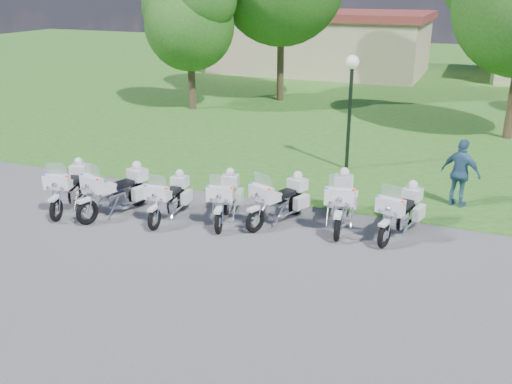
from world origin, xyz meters
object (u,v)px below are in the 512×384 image
at_px(motorcycle_3, 226,197).
at_px(lamp_post, 351,84).
at_px(motorcycle_0, 70,186).
at_px(motorcycle_5, 341,200).
at_px(bystander_c, 461,173).
at_px(motorcycle_4, 280,199).
at_px(motorcycle_6, 401,211).
at_px(motorcycle_1, 117,190).
at_px(motorcycle_2, 170,197).

relative_size(motorcycle_3, lamp_post, 0.57).
relative_size(motorcycle_0, motorcycle_3, 1.03).
height_order(motorcycle_5, bystander_c, bystander_c).
bearing_deg(motorcycle_4, motorcycle_6, -151.47).
bearing_deg(motorcycle_3, motorcycle_6, 175.74).
bearing_deg(motorcycle_1, motorcycle_0, 23.02).
relative_size(motorcycle_5, motorcycle_6, 1.08).
bearing_deg(motorcycle_5, motorcycle_4, 5.35).
height_order(motorcycle_1, motorcycle_4, motorcycle_1).
distance_m(motorcycle_3, motorcycle_6, 4.54).
height_order(motorcycle_4, bystander_c, bystander_c).
distance_m(motorcycle_4, motorcycle_5, 1.60).
bearing_deg(motorcycle_4, motorcycle_0, 34.08).
bearing_deg(bystander_c, motorcycle_3, 53.32).
height_order(motorcycle_3, motorcycle_6, motorcycle_6).
bearing_deg(bystander_c, lamp_post, -7.19).
bearing_deg(motorcycle_5, motorcycle_3, 5.59).
bearing_deg(motorcycle_0, motorcycle_3, 176.05).
height_order(motorcycle_2, motorcycle_6, motorcycle_6).
xyz_separation_m(motorcycle_1, bystander_c, (8.63, 4.10, 0.30)).
distance_m(motorcycle_0, bystander_c, 10.95).
bearing_deg(motorcycle_3, bystander_c, -163.42).
relative_size(motorcycle_4, motorcycle_6, 0.97).
bearing_deg(bystander_c, motorcycle_1, 48.13).
bearing_deg(motorcycle_0, lamp_post, -150.20).
bearing_deg(motorcycle_0, motorcycle_4, 177.02).
height_order(motorcycle_3, bystander_c, bystander_c).
xyz_separation_m(lamp_post, bystander_c, (3.74, -2.15, -1.93)).
relative_size(motorcycle_1, motorcycle_6, 1.05).
distance_m(motorcycle_1, motorcycle_6, 7.56).
distance_m(lamp_post, bystander_c, 4.73).
bearing_deg(bystander_c, motorcycle_5, 65.68).
bearing_deg(motorcycle_0, motorcycle_1, 171.02).
height_order(motorcycle_2, motorcycle_4, motorcycle_4).
xyz_separation_m(motorcycle_0, motorcycle_6, (8.86, 1.67, -0.01)).
bearing_deg(motorcycle_1, motorcycle_2, -153.20).
bearing_deg(motorcycle_1, lamp_post, -111.60).
bearing_deg(motorcycle_3, lamp_post, -123.54).
xyz_separation_m(motorcycle_4, bystander_c, (4.29, 2.98, 0.34)).
height_order(motorcycle_5, motorcycle_6, motorcycle_5).
height_order(motorcycle_6, lamp_post, lamp_post).
bearing_deg(lamp_post, motorcycle_3, -109.51).
relative_size(motorcycle_2, motorcycle_5, 0.88).
bearing_deg(motorcycle_2, motorcycle_3, -165.71).
height_order(motorcycle_0, motorcycle_2, motorcycle_0).
bearing_deg(motorcycle_2, motorcycle_4, -166.74).
distance_m(motorcycle_3, bystander_c, 6.63).
relative_size(motorcycle_4, lamp_post, 0.56).
bearing_deg(motorcycle_2, motorcycle_6, -171.64).
bearing_deg(motorcycle_6, lamp_post, -48.61).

